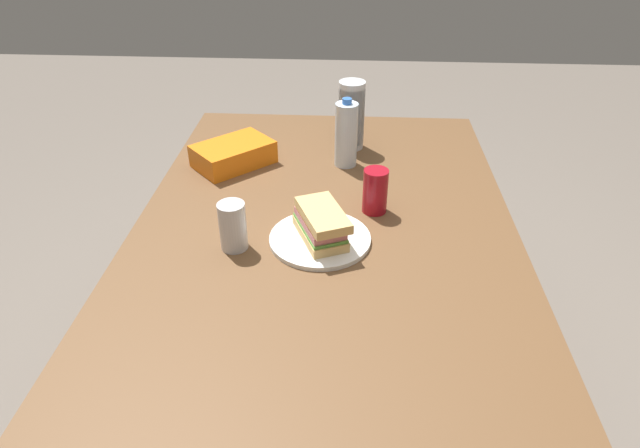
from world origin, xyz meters
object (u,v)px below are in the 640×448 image
object	(u,v)px
sandwich	(321,224)
soda_can_silver	(233,226)
dining_table	(324,257)
plastic_cup_stack	(351,115)
paper_plate	(320,239)
water_bottle_tall	(346,134)
soda_can_red	(375,191)
chip_bag	(233,154)

from	to	relation	value
sandwich	soda_can_silver	world-z (taller)	soda_can_silver
dining_table	plastic_cup_stack	bearing A→B (deg)	173.17
paper_plate	soda_can_silver	size ratio (longest dim) A/B	2.06
sandwich	water_bottle_tall	size ratio (longest dim) A/B	0.94
sandwich	soda_can_red	distance (m)	0.20
dining_table	paper_plate	xyz separation A→B (m)	(0.05, -0.01, 0.09)
dining_table	paper_plate	bearing A→B (deg)	-8.35
chip_bag	soda_can_red	bearing A→B (deg)	-73.16
paper_plate	water_bottle_tall	world-z (taller)	water_bottle_tall
water_bottle_tall	chip_bag	bearing A→B (deg)	-86.51
paper_plate	soda_can_red	distance (m)	0.21
dining_table	soda_can_red	bearing A→B (deg)	127.83
paper_plate	soda_can_red	xyz separation A→B (m)	(-0.15, 0.14, 0.05)
plastic_cup_stack	soda_can_silver	world-z (taller)	plastic_cup_stack
dining_table	paper_plate	distance (m)	0.11
paper_plate	water_bottle_tall	size ratio (longest dim) A/B	1.18
chip_bag	soda_can_silver	xyz separation A→B (m)	(0.44, 0.09, 0.03)
soda_can_red	water_bottle_tall	size ratio (longest dim) A/B	0.57
sandwich	plastic_cup_stack	world-z (taller)	plastic_cup_stack
dining_table	water_bottle_tall	bearing A→B (deg)	172.93
paper_plate	soda_can_silver	distance (m)	0.22
dining_table	water_bottle_tall	world-z (taller)	water_bottle_tall
soda_can_red	chip_bag	distance (m)	0.50
soda_can_red	soda_can_silver	distance (m)	0.39
plastic_cup_stack	chip_bag	bearing A→B (deg)	-67.47
soda_can_red	dining_table	bearing A→B (deg)	-52.17
paper_plate	chip_bag	size ratio (longest dim) A/B	1.09
dining_table	plastic_cup_stack	xyz separation A→B (m)	(-0.50, 0.06, 0.20)
soda_can_silver	sandwich	bearing A→B (deg)	99.78
sandwich	chip_bag	xyz separation A→B (m)	(-0.41, -0.30, -0.02)
chip_bag	plastic_cup_stack	xyz separation A→B (m)	(-0.15, 0.36, 0.08)
soda_can_red	soda_can_silver	bearing A→B (deg)	-60.95
chip_bag	paper_plate	bearing A→B (deg)	-96.88
sandwich	soda_can_silver	size ratio (longest dim) A/B	1.64
chip_bag	sandwich	bearing A→B (deg)	-96.77
paper_plate	sandwich	bearing A→B (deg)	49.44
chip_bag	water_bottle_tall	size ratio (longest dim) A/B	1.08
chip_bag	dining_table	bearing A→B (deg)	-92.39
dining_table	soda_can_silver	bearing A→B (deg)	-67.15
paper_plate	chip_bag	distance (m)	0.50
dining_table	water_bottle_tall	size ratio (longest dim) A/B	7.21
soda_can_red	plastic_cup_stack	world-z (taller)	plastic_cup_stack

